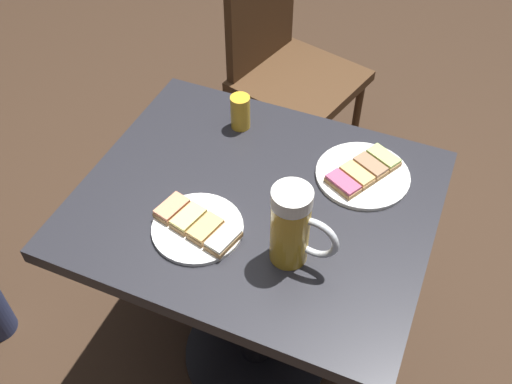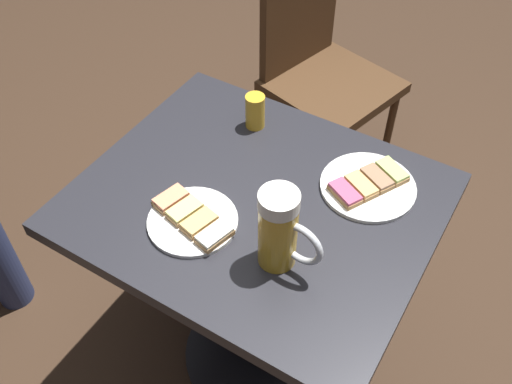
# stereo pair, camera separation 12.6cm
# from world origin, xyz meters

# --- Properties ---
(ground_plane) EXTENTS (6.00, 6.00, 0.00)m
(ground_plane) POSITION_xyz_m (0.00, 0.00, 0.00)
(ground_plane) COLOR #382619
(cafe_table) EXTENTS (0.78, 0.65, 0.72)m
(cafe_table) POSITION_xyz_m (0.00, 0.00, 0.55)
(cafe_table) COLOR black
(cafe_table) RESTS_ON ground_plane
(plate_near) EXTENTS (0.20, 0.19, 0.03)m
(plate_near) POSITION_xyz_m (-0.08, -0.13, 0.73)
(plate_near) COLOR white
(plate_near) RESTS_ON cafe_table
(plate_far) EXTENTS (0.22, 0.22, 0.03)m
(plate_far) POSITION_xyz_m (0.20, 0.16, 0.73)
(plate_far) COLOR white
(plate_far) RESTS_ON cafe_table
(beer_mug) EXTENTS (0.14, 0.08, 0.19)m
(beer_mug) POSITION_xyz_m (0.13, -0.12, 0.81)
(beer_mug) COLOR gold
(beer_mug) RESTS_ON cafe_table
(beer_glass_small) EXTENTS (0.05, 0.05, 0.09)m
(beer_glass_small) POSITION_xyz_m (-0.13, 0.21, 0.76)
(beer_glass_small) COLOR gold
(beer_glass_small) RESTS_ON cafe_table
(cafe_chair) EXTENTS (0.46, 0.46, 0.88)m
(cafe_chair) POSITION_xyz_m (-0.23, 0.79, 0.52)
(cafe_chair) COLOR #472D19
(cafe_chair) RESTS_ON ground_plane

